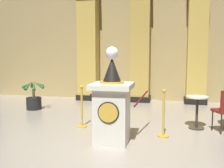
{
  "coord_description": "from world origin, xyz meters",
  "views": [
    {
      "loc": [
        1.0,
        -4.67,
        1.74
      ],
      "look_at": [
        -0.05,
        0.2,
        1.16
      ],
      "focal_mm": 41.62,
      "sensor_mm": 36.0,
      "label": 1
    }
  ],
  "objects_px": {
    "pedestal_clock": "(112,106)",
    "cafe_table": "(197,108)",
    "potted_palm_left": "(34,99)",
    "stanchion_near": "(163,120)",
    "stanchion_far": "(82,112)"
  },
  "relations": [
    {
      "from": "pedestal_clock",
      "to": "cafe_table",
      "type": "relative_size",
      "value": 2.46
    },
    {
      "from": "potted_palm_left",
      "to": "stanchion_near",
      "type": "bearing_deg",
      "value": -25.38
    },
    {
      "from": "stanchion_near",
      "to": "cafe_table",
      "type": "distance_m",
      "value": 1.1
    },
    {
      "from": "stanchion_far",
      "to": "cafe_table",
      "type": "relative_size",
      "value": 1.32
    },
    {
      "from": "stanchion_near",
      "to": "cafe_table",
      "type": "bearing_deg",
      "value": 46.25
    },
    {
      "from": "pedestal_clock",
      "to": "cafe_table",
      "type": "height_order",
      "value": "pedestal_clock"
    },
    {
      "from": "potted_palm_left",
      "to": "cafe_table",
      "type": "bearing_deg",
      "value": -13.27
    },
    {
      "from": "potted_palm_left",
      "to": "stanchion_far",
      "type": "bearing_deg",
      "value": -36.39
    },
    {
      "from": "stanchion_near",
      "to": "potted_palm_left",
      "type": "bearing_deg",
      "value": 154.62
    },
    {
      "from": "potted_palm_left",
      "to": "cafe_table",
      "type": "relative_size",
      "value": 1.25
    },
    {
      "from": "pedestal_clock",
      "to": "cafe_table",
      "type": "xyz_separation_m",
      "value": [
        1.74,
        1.34,
        -0.25
      ]
    },
    {
      "from": "stanchion_far",
      "to": "potted_palm_left",
      "type": "relative_size",
      "value": 1.06
    },
    {
      "from": "pedestal_clock",
      "to": "stanchion_near",
      "type": "distance_m",
      "value": 1.19
    },
    {
      "from": "stanchion_near",
      "to": "stanchion_far",
      "type": "distance_m",
      "value": 1.95
    },
    {
      "from": "potted_palm_left",
      "to": "pedestal_clock",
      "type": "bearing_deg",
      "value": -39.0
    }
  ]
}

